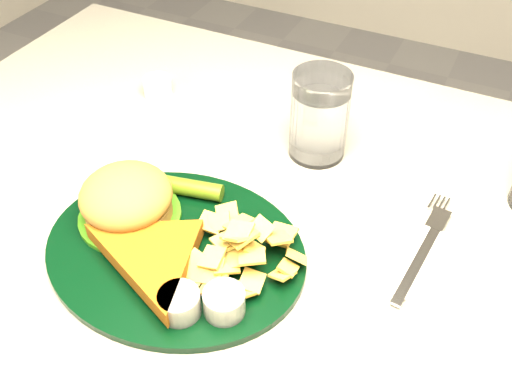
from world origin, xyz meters
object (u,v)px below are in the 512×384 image
at_px(dinner_plate, 173,232).
at_px(water_glass, 319,116).
at_px(fork_napkin, 418,259).
at_px(table, 276,378).

bearing_deg(dinner_plate, water_glass, 70.83).
height_order(water_glass, fork_napkin, water_glass).
xyz_separation_m(table, dinner_plate, (-0.09, -0.10, 0.41)).
distance_m(table, fork_napkin, 0.42).
height_order(table, dinner_plate, dinner_plate).
bearing_deg(table, fork_napkin, 2.73).
bearing_deg(water_glass, table, -84.49).
relative_size(dinner_plate, fork_napkin, 1.85).
height_order(table, fork_napkin, fork_napkin).
bearing_deg(fork_napkin, water_glass, 148.25).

